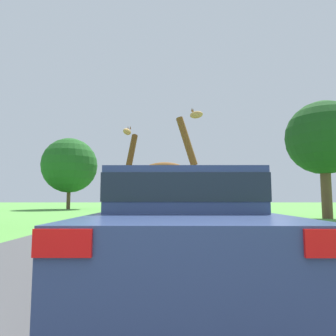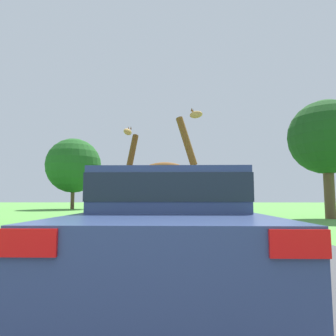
% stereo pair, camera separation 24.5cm
% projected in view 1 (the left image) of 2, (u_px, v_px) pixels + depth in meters
% --- Properties ---
extents(road, '(8.39, 120.00, 0.00)m').
position_uv_depth(road, '(169.00, 209.00, 30.33)').
color(road, '#424244').
rests_on(road, ground).
extents(giraffe_near_road, '(2.85, 1.75, 4.87)m').
position_uv_depth(giraffe_near_road, '(165.00, 173.00, 12.72)').
color(giraffe_near_road, tan).
rests_on(giraffe_near_road, ground).
extents(giraffe_companion, '(1.52, 2.46, 4.55)m').
position_uv_depth(giraffe_companion, '(140.00, 178.00, 14.89)').
color(giraffe_companion, tan).
rests_on(giraffe_companion, ground).
extents(car_lead_maroon, '(1.95, 4.79, 1.48)m').
position_uv_depth(car_lead_maroon, '(182.00, 223.00, 4.13)').
color(car_lead_maroon, navy).
rests_on(car_lead_maroon, ground).
extents(car_queue_right, '(1.86, 4.50, 1.56)m').
position_uv_depth(car_queue_right, '(200.00, 201.00, 31.62)').
color(car_queue_right, '#561914').
rests_on(car_queue_right, ground).
extents(car_queue_left, '(1.91, 4.72, 1.39)m').
position_uv_depth(car_queue_left, '(151.00, 203.00, 23.88)').
color(car_queue_left, black).
rests_on(car_queue_left, ground).
extents(car_far_ahead, '(1.95, 4.24, 1.19)m').
position_uv_depth(car_far_ahead, '(142.00, 203.00, 30.70)').
color(car_far_ahead, maroon).
rests_on(car_far_ahead, ground).
extents(car_verge_right, '(1.90, 4.69, 1.33)m').
position_uv_depth(car_verge_right, '(210.00, 205.00, 19.47)').
color(car_verge_right, silver).
rests_on(car_verge_right, ground).
extents(tree_centre_back, '(5.72, 5.72, 7.43)m').
position_uv_depth(tree_centre_back, '(70.00, 165.00, 31.40)').
color(tree_centre_back, brown).
rests_on(tree_centre_back, ground).
extents(tree_right_cluster, '(4.24, 4.24, 6.74)m').
position_uv_depth(tree_right_cluster, '(324.00, 138.00, 17.25)').
color(tree_right_cluster, brown).
rests_on(tree_right_cluster, ground).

